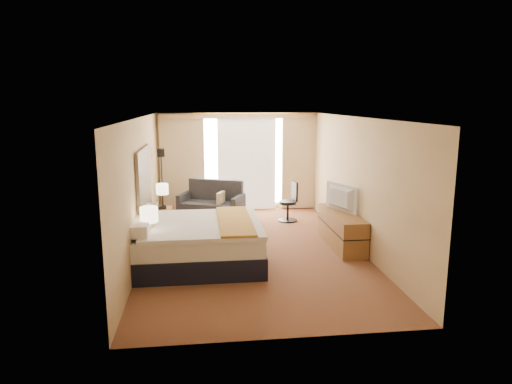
{
  "coord_description": "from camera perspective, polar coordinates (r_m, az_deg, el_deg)",
  "views": [
    {
      "loc": [
        -0.97,
        -8.62,
        2.9
      ],
      "look_at": [
        0.13,
        0.4,
        1.09
      ],
      "focal_mm": 32.0,
      "sensor_mm": 36.0,
      "label": 1
    }
  ],
  "objects": [
    {
      "name": "nightstand_right",
      "position": [
        10.45,
        -11.7,
        -3.5
      ],
      "size": [
        0.45,
        0.52,
        0.55
      ],
      "primitive_type": "cube",
      "color": "olive",
      "rests_on": "floor"
    },
    {
      "name": "wall_left",
      "position": [
        8.84,
        -14.19,
        0.52
      ],
      "size": [
        0.02,
        7.0,
        2.6
      ],
      "primitive_type": "cube",
      "color": "#DCBB86",
      "rests_on": "ground"
    },
    {
      "name": "tissue_box",
      "position": [
        7.95,
        -13.11,
        -5.8
      ],
      "size": [
        0.13,
        0.13,
        0.11
      ],
      "primitive_type": "cube",
      "rotation": [
        0.0,
        0.0,
        -0.12
      ],
      "color": "#7EA3C3",
      "rests_on": "nightstand_left"
    },
    {
      "name": "floor_lamp",
      "position": [
        11.08,
        -11.71,
        2.6
      ],
      "size": [
        0.23,
        0.23,
        1.8
      ],
      "color": "black",
      "rests_on": "floor"
    },
    {
      "name": "telephone",
      "position": [
        10.34,
        -11.64,
        -1.9
      ],
      "size": [
        0.18,
        0.16,
        0.06
      ],
      "primitive_type": "cube",
      "rotation": [
        0.0,
        0.0,
        0.23
      ],
      "color": "black",
      "rests_on": "nightstand_right"
    },
    {
      "name": "floor",
      "position": [
        9.15,
        -0.52,
        -7.19
      ],
      "size": [
        4.2,
        7.0,
        0.02
      ],
      "primitive_type": "cube",
      "color": "maroon",
      "rests_on": "ground"
    },
    {
      "name": "desk_chair",
      "position": [
        11.21,
        4.25,
        -1.45
      ],
      "size": [
        0.47,
        0.47,
        0.98
      ],
      "rotation": [
        0.0,
        0.0,
        0.12
      ],
      "color": "black",
      "rests_on": "floor"
    },
    {
      "name": "ceiling",
      "position": [
        8.68,
        -0.55,
        9.31
      ],
      "size": [
        4.2,
        7.0,
        0.02
      ],
      "primitive_type": "cube",
      "color": "white",
      "rests_on": "wall_back"
    },
    {
      "name": "lamp_left",
      "position": [
        7.8,
        -13.23,
        -2.85
      ],
      "size": [
        0.3,
        0.3,
        0.62
      ],
      "color": "black",
      "rests_on": "nightstand_left"
    },
    {
      "name": "headboard",
      "position": [
        9.03,
        -13.78,
        0.64
      ],
      "size": [
        0.06,
        1.85,
        1.5
      ],
      "primitive_type": "cube",
      "color": "black",
      "rests_on": "wall_left"
    },
    {
      "name": "television",
      "position": [
        9.39,
        10.23,
        -0.73
      ],
      "size": [
        0.48,
        0.92,
        0.55
      ],
      "primitive_type": "imported",
      "rotation": [
        0.0,
        0.0,
        1.96
      ],
      "color": "black",
      "rests_on": "media_dresser"
    },
    {
      "name": "lamp_right",
      "position": [
        10.24,
        -11.64,
        0.29
      ],
      "size": [
        0.27,
        0.27,
        0.57
      ],
      "color": "black",
      "rests_on": "nightstand_right"
    },
    {
      "name": "bed",
      "position": [
        8.35,
        -7.32,
        -6.21
      ],
      "size": [
        2.25,
        2.06,
        1.09
      ],
      "color": "black",
      "rests_on": "floor"
    },
    {
      "name": "window",
      "position": [
        12.25,
        -1.19,
        3.88
      ],
      "size": [
        2.3,
        0.02,
        2.3
      ],
      "primitive_type": "cube",
      "color": "white",
      "rests_on": "wall_back"
    },
    {
      "name": "loveseat",
      "position": [
        11.41,
        -5.49,
        -1.85
      ],
      "size": [
        1.74,
        1.36,
        0.96
      ],
      "rotation": [
        0.0,
        0.0,
        -0.41
      ],
      "color": "#561823",
      "rests_on": "floor"
    },
    {
      "name": "curtains",
      "position": [
        12.14,
        -2.34,
        4.22
      ],
      "size": [
        4.12,
        0.19,
        2.56
      ],
      "color": "beige",
      "rests_on": "floor"
    },
    {
      "name": "wall_front",
      "position": [
        5.45,
        3.61,
        -5.78
      ],
      "size": [
        4.2,
        0.02,
        2.6
      ],
      "primitive_type": "cube",
      "color": "#DCBB86",
      "rests_on": "ground"
    },
    {
      "name": "nightstand_left",
      "position": [
        8.06,
        -13.11,
        -8.01
      ],
      "size": [
        0.45,
        0.52,
        0.55
      ],
      "primitive_type": "cube",
      "color": "olive",
      "rests_on": "floor"
    },
    {
      "name": "wall_right",
      "position": [
        9.29,
        12.45,
        1.11
      ],
      "size": [
        0.02,
        7.0,
        2.6
      ],
      "primitive_type": "cube",
      "color": "#DCBB86",
      "rests_on": "ground"
    },
    {
      "name": "media_dresser",
      "position": [
        9.41,
        10.65,
        -4.62
      ],
      "size": [
        0.5,
        1.8,
        0.7
      ],
      "primitive_type": "cube",
      "color": "olive",
      "rests_on": "floor"
    },
    {
      "name": "wall_back",
      "position": [
        12.26,
        -2.36,
        3.78
      ],
      "size": [
        4.2,
        0.02,
        2.6
      ],
      "primitive_type": "cube",
      "color": "#DCBB86",
      "rests_on": "ground"
    }
  ]
}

